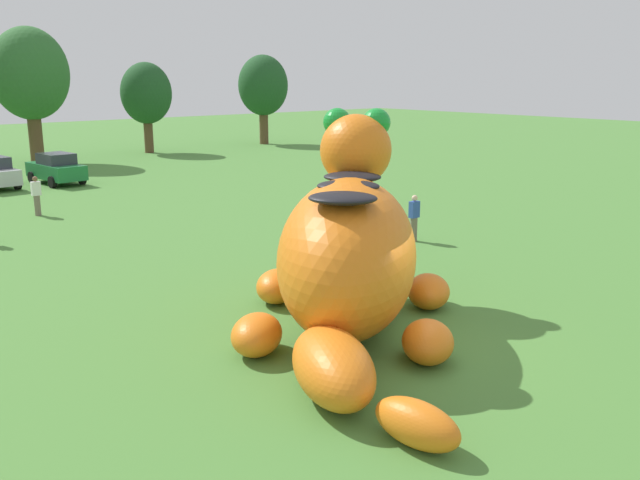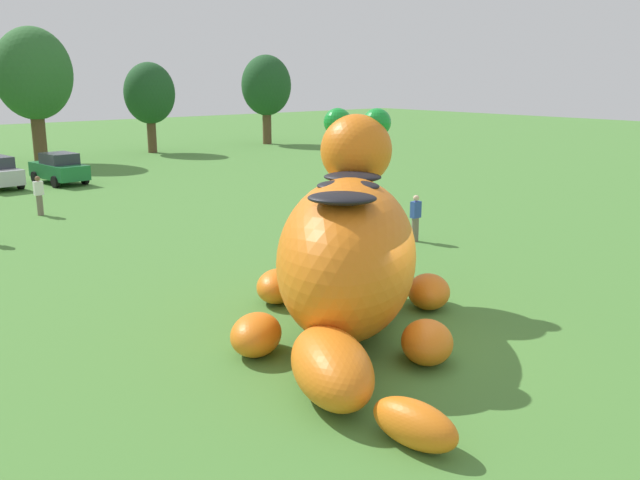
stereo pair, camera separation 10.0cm
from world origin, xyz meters
TOP-DOWN VIEW (x-y plane):
  - ground_plane at (0.00, 0.00)m, footprint 160.00×160.00m
  - giant_inflatable_creature at (-0.39, 1.46)m, footprint 7.58×9.15m
  - car_green at (2.54, 28.57)m, footprint 2.22×4.24m
  - tree_centre_left at (4.92, 38.73)m, footprint 5.12×5.12m
  - tree_centre at (13.81, 39.70)m, footprint 3.88×3.88m
  - tree_centre_right at (24.77, 39.58)m, footprint 4.29×4.29m
  - spectator_near_inflatable at (-1.35, 20.20)m, footprint 0.38×0.26m
  - spectator_wandering at (7.51, 6.46)m, footprint 0.38×0.26m

SIDE VIEW (x-z plane):
  - ground_plane at x=0.00m, z-range 0.00..0.00m
  - spectator_near_inflatable at x=-1.35m, z-range 0.00..1.71m
  - spectator_wandering at x=7.51m, z-range 0.00..1.71m
  - car_green at x=2.54m, z-range 0.00..1.72m
  - giant_inflatable_creature at x=-0.39m, z-range -0.68..4.40m
  - tree_centre at x=13.81m, z-range 1.06..7.96m
  - tree_centre_right at x=24.77m, z-range 1.17..8.80m
  - tree_centre_left at x=4.92m, z-range 1.40..10.50m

